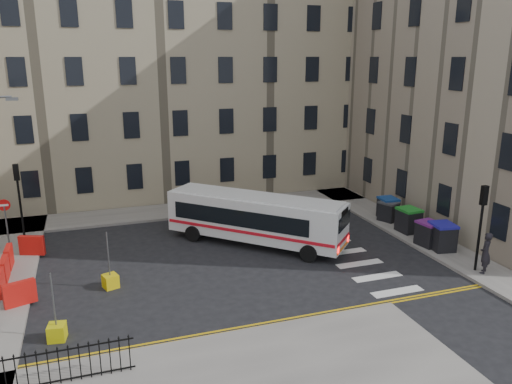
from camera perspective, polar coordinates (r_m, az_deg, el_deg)
ground at (r=26.08m, az=0.92°, el=-7.01°), size 120.00×120.00×0.00m
pavement_north at (r=32.87m, az=-14.18°, el=-2.59°), size 36.00×3.20×0.15m
pavement_east at (r=33.24m, az=13.29°, el=-2.33°), size 2.40×26.00×0.15m
terrace_north at (r=38.24m, az=-17.51°, el=12.68°), size 38.30×10.80×17.20m
corner_east at (r=38.83m, az=26.36°, el=13.33°), size 17.80×24.30×19.20m
traffic_light_east at (r=25.05m, az=24.39°, el=-2.40°), size 0.28×0.22×4.10m
traffic_light_nw at (r=30.26m, az=-25.53°, el=0.34°), size 0.28×0.22×4.10m
no_entry_north at (r=28.62m, az=-26.74°, el=-2.25°), size 0.60×0.08×3.00m
roadworks_barriers at (r=25.22m, az=-25.98°, el=-7.84°), size 1.66×6.26×1.00m
bus at (r=26.82m, az=-0.11°, el=-2.88°), size 8.52×8.38×2.66m
wheelie_bin_a at (r=27.68m, az=20.52°, el=-4.77°), size 1.31×1.44×1.41m
wheelie_bin_b at (r=28.05m, az=19.13°, el=-4.50°), size 1.19×1.32×1.30m
wheelie_bin_c at (r=29.84m, az=17.04°, el=-3.07°), size 1.16×1.31×1.38m
wheelie_bin_d at (r=31.52m, az=14.89°, el=-2.12°), size 1.29×1.36×1.18m
wheelie_bin_e at (r=31.98m, az=14.84°, el=-1.76°), size 1.10×1.24×1.30m
pedestrian at (r=25.43m, az=24.76°, el=-6.35°), size 0.84×0.82×1.95m
bollard_yellow at (r=23.23m, az=-16.30°, el=-9.76°), size 0.76×0.76×0.60m
bollard_chevron at (r=19.94m, az=-21.79°, el=-14.64°), size 0.69×0.69×0.60m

